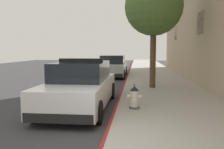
# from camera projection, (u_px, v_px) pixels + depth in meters

# --- Properties ---
(ground_plane) EXTENTS (29.43, 60.00, 0.20)m
(ground_plane) POSITION_uv_depth(u_px,v_px,m) (60.00, 83.00, 14.88)
(ground_plane) COLOR #353538
(sidewalk_pavement) EXTENTS (3.67, 60.00, 0.17)m
(sidewalk_pavement) POSITION_uv_depth(u_px,v_px,m) (158.00, 82.00, 14.24)
(sidewalk_pavement) COLOR #9E9991
(sidewalk_pavement) RESTS_ON ground
(curb_painted_edge) EXTENTS (0.08, 60.00, 0.17)m
(curb_painted_edge) POSITION_uv_depth(u_px,v_px,m) (126.00, 81.00, 14.43)
(curb_painted_edge) COLOR maroon
(curb_painted_edge) RESTS_ON ground
(police_cruiser) EXTENTS (1.94, 4.84, 1.68)m
(police_cruiser) POSITION_uv_depth(u_px,v_px,m) (81.00, 86.00, 8.13)
(police_cruiser) COLOR white
(police_cruiser) RESTS_ON ground
(parked_car_silver_ahead) EXTENTS (1.94, 4.84, 1.56)m
(parked_car_silver_ahead) POSITION_uv_depth(u_px,v_px,m) (113.00, 66.00, 17.78)
(parked_car_silver_ahead) COLOR #B2B5BA
(parked_car_silver_ahead) RESTS_ON ground
(fire_hydrant) EXTENTS (0.44, 0.40, 0.76)m
(fire_hydrant) POSITION_uv_depth(u_px,v_px,m) (134.00, 97.00, 7.37)
(fire_hydrant) COLOR #4C4C51
(fire_hydrant) RESTS_ON sidewalk_pavement
(street_tree) EXTENTS (2.71, 2.71, 5.16)m
(street_tree) POSITION_uv_depth(u_px,v_px,m) (154.00, 7.00, 11.12)
(street_tree) COLOR brown
(street_tree) RESTS_ON sidewalk_pavement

